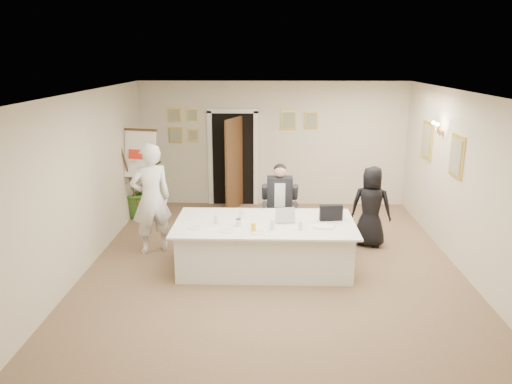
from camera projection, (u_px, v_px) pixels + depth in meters
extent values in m
plane|color=brown|center=(273.00, 264.00, 8.27)|extent=(7.00, 7.00, 0.00)
cube|color=white|center=(275.00, 92.00, 7.53)|extent=(6.00, 7.00, 0.02)
cube|color=beige|center=(273.00, 144.00, 11.27)|extent=(6.00, 0.10, 2.80)
cube|color=beige|center=(276.00, 276.00, 4.53)|extent=(6.00, 0.10, 2.80)
cube|color=beige|center=(87.00, 181.00, 7.98)|extent=(0.10, 7.00, 2.80)
cube|color=beige|center=(465.00, 183.00, 7.82)|extent=(0.10, 7.00, 2.80)
cube|color=black|center=(233.00, 159.00, 11.36)|extent=(0.92, 0.06, 2.10)
cube|color=white|center=(210.00, 159.00, 11.35)|extent=(0.10, 0.06, 2.20)
cube|color=white|center=(256.00, 160.00, 11.32)|extent=(0.10, 0.06, 2.20)
cube|color=#3F2914|center=(234.00, 164.00, 10.96)|extent=(0.33, 0.81, 2.02)
cube|color=white|center=(265.00, 246.00, 8.03)|extent=(2.68, 1.34, 0.75)
cube|color=white|center=(265.00, 223.00, 7.93)|extent=(2.86, 1.52, 0.03)
cube|color=white|center=(141.00, 154.00, 9.93)|extent=(0.69, 0.34, 0.93)
imported|color=silver|center=(151.00, 199.00, 8.55)|extent=(0.84, 0.75, 1.92)
imported|color=black|center=(371.00, 207.00, 8.90)|extent=(0.83, 0.67, 1.47)
imported|color=#376220|center=(141.00, 186.00, 10.58)|extent=(1.31, 1.18, 1.30)
cube|color=black|center=(331.00, 213.00, 7.99)|extent=(0.37, 0.15, 0.25)
cube|color=white|center=(323.00, 226.00, 7.69)|extent=(0.34, 0.27, 0.03)
cylinder|color=white|center=(195.00, 228.00, 7.66)|extent=(0.22, 0.22, 0.01)
cylinder|color=white|center=(227.00, 231.00, 7.52)|extent=(0.27, 0.27, 0.01)
cylinder|color=white|center=(257.00, 232.00, 7.46)|extent=(0.28, 0.28, 0.01)
cylinder|color=silver|center=(216.00, 219.00, 7.84)|extent=(0.07, 0.07, 0.14)
cylinder|color=silver|center=(272.00, 225.00, 7.58)|extent=(0.08, 0.08, 0.14)
cylinder|color=silver|center=(300.00, 226.00, 7.55)|extent=(0.08, 0.08, 0.14)
cylinder|color=silver|center=(241.00, 214.00, 8.13)|extent=(0.07, 0.07, 0.14)
cylinder|color=yellow|center=(253.00, 228.00, 7.48)|extent=(0.08, 0.08, 0.13)
cylinder|color=silver|center=(238.00, 223.00, 7.74)|extent=(0.11, 0.11, 0.11)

